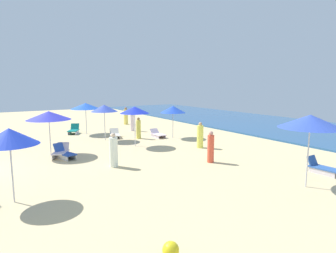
% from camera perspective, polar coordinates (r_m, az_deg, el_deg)
% --- Properties ---
extents(ocean, '(60.00, 12.00, 0.12)m').
position_cam_1_polar(ocean, '(27.46, 24.12, -0.36)').
color(ocean, '#265488').
rests_on(ocean, ground_plane).
extents(umbrella_0, '(1.81, 1.81, 2.46)m').
position_cam_1_polar(umbrella_0, '(20.37, -12.34, 3.50)').
color(umbrella_0, silver).
rests_on(umbrella_0, ground_plane).
extents(lounge_chair_0_0, '(1.49, 1.01, 0.61)m').
position_cam_1_polar(lounge_chair_0_0, '(21.52, -10.34, -1.54)').
color(lounge_chair_0_0, silver).
rests_on(lounge_chair_0_0, ground_plane).
extents(umbrella_1, '(2.29, 2.29, 2.40)m').
position_cam_1_polar(umbrella_1, '(23.38, -15.80, 3.86)').
color(umbrella_1, silver).
rests_on(umbrella_1, ground_plane).
extents(lounge_chair_1_0, '(1.39, 1.17, 0.75)m').
position_cam_1_polar(lounge_chair_1_0, '(23.98, -17.93, -0.67)').
color(lounge_chair_1_0, silver).
rests_on(lounge_chair_1_0, ground_plane).
extents(umbrella_2, '(1.81, 1.81, 2.31)m').
position_cam_1_polar(umbrella_2, '(20.91, 0.97, 3.37)').
color(umbrella_2, silver).
rests_on(umbrella_2, ground_plane).
extents(lounge_chair_2_0, '(1.35, 0.72, 0.58)m').
position_cam_1_polar(lounge_chair_2_0, '(21.30, -2.05, -1.50)').
color(lounge_chair_2_0, silver).
rests_on(lounge_chair_2_0, ground_plane).
extents(umbrella_3, '(1.83, 1.83, 2.49)m').
position_cam_1_polar(umbrella_3, '(10.66, -28.58, -1.74)').
color(umbrella_3, silver).
rests_on(umbrella_3, ground_plane).
extents(umbrella_4, '(1.83, 1.83, 2.49)m').
position_cam_1_polar(umbrella_4, '(18.16, -6.54, 3.22)').
color(umbrella_4, silver).
rests_on(umbrella_4, ground_plane).
extents(umbrella_5, '(2.30, 2.30, 2.76)m').
position_cam_1_polar(umbrella_5, '(11.96, 26.03, 0.90)').
color(umbrella_5, silver).
rests_on(umbrella_5, ground_plane).
extents(lounge_chair_6_1, '(1.36, 0.67, 0.70)m').
position_cam_1_polar(lounge_chair_6_1, '(14.51, 27.95, -7.12)').
color(lounge_chair_6_1, silver).
rests_on(lounge_chair_6_1, ground_plane).
extents(umbrella_7, '(2.32, 2.32, 2.43)m').
position_cam_1_polar(umbrella_7, '(16.96, -22.26, 2.00)').
color(umbrella_7, silver).
rests_on(umbrella_7, ground_plane).
extents(lounge_chair_7_0, '(1.39, 1.14, 0.72)m').
position_cam_1_polar(lounge_chair_7_0, '(16.60, -20.16, -4.69)').
color(lounge_chair_7_0, silver).
rests_on(lounge_chair_7_0, ground_plane).
extents(lounge_chair_7_1, '(1.52, 0.97, 0.75)m').
position_cam_1_polar(lounge_chair_7_1, '(16.27, -19.59, -4.95)').
color(lounge_chair_7_1, silver).
rests_on(lounge_chair_7_1, ground_plane).
extents(beachgoer_0, '(0.47, 0.47, 1.58)m').
position_cam_1_polar(beachgoer_0, '(14.66, 8.33, -4.13)').
color(beachgoer_0, '#F15438').
rests_on(beachgoer_0, ground_plane).
extents(beachgoer_1, '(0.49, 0.49, 1.65)m').
position_cam_1_polar(beachgoer_1, '(28.25, -8.23, 1.95)').
color(beachgoer_1, '#F8E060').
rests_on(beachgoer_1, ground_plane).
extents(beachgoer_2, '(0.41, 0.41, 1.62)m').
position_cam_1_polar(beachgoer_2, '(24.29, -7.01, 0.93)').
color(beachgoer_2, white).
rests_on(beachgoer_2, ground_plane).
extents(beachgoer_3, '(0.33, 0.33, 1.52)m').
position_cam_1_polar(beachgoer_3, '(20.86, -5.77, -0.42)').
color(beachgoer_3, '#F0E253').
rests_on(beachgoer_3, ground_plane).
extents(beachgoer_4, '(0.41, 0.41, 1.62)m').
position_cam_1_polar(beachgoer_4, '(13.98, -10.58, -4.79)').
color(beachgoer_4, white).
rests_on(beachgoer_4, ground_plane).
extents(beachgoer_5, '(0.51, 0.51, 1.58)m').
position_cam_1_polar(beachgoer_5, '(17.90, 6.29, -1.86)').
color(beachgoer_5, '#F9F35A').
rests_on(beachgoer_5, ground_plane).
extents(beach_ball_0, '(0.39, 0.39, 0.39)m').
position_cam_1_polar(beach_ball_0, '(7.12, 0.54, -22.95)').
color(beach_ball_0, yellow).
rests_on(beach_ball_0, ground_plane).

